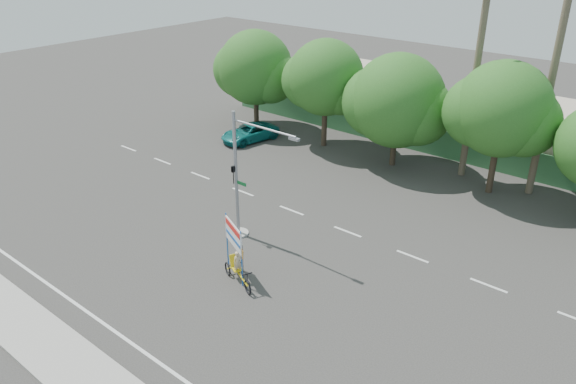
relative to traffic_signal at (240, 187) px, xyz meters
The scene contains 14 objects.
ground 5.40m from the traffic_signal, 61.13° to the right, with size 120.00×120.00×0.00m, color #33302D.
sidewalk_near 12.04m from the traffic_signal, 79.17° to the right, with size 50.00×2.40×0.12m, color gray.
fence 17.76m from the traffic_signal, 82.85° to the left, with size 38.00×0.08×2.00m, color #336B3D.
building_left 23.38m from the traffic_signal, 109.52° to the left, with size 12.00×8.00×4.00m, color beige.
building_right 24.29m from the traffic_signal, 65.15° to the left, with size 14.00×8.00×3.60m, color beige.
tree_far_left 18.45m from the traffic_signal, 130.22° to the left, with size 7.14×6.00×7.96m.
tree_left 14.99m from the traffic_signal, 109.08° to the left, with size 6.66×5.60×8.07m.
tree_center 14.15m from the traffic_signal, 85.33° to the left, with size 7.62×6.40×7.85m.
tree_right 16.38m from the traffic_signal, 59.83° to the left, with size 6.90×5.80×8.36m.
palm_tall 20.04m from the traffic_signal, 56.69° to the left, with size 3.73×3.79×17.45m.
palm_short 17.56m from the traffic_signal, 69.84° to the left, with size 3.73×3.79×14.45m.
traffic_signal is the anchor object (origin of this frame).
trike_billboard 4.42m from the traffic_signal, 49.45° to the right, with size 2.78×1.47×2.98m.
pickup_truck 15.07m from the traffic_signal, 131.57° to the left, with size 2.15×4.66×1.30m, color #0F6C69.
Camera 1 is at (16.70, -14.90, 15.39)m, focal length 35.00 mm.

